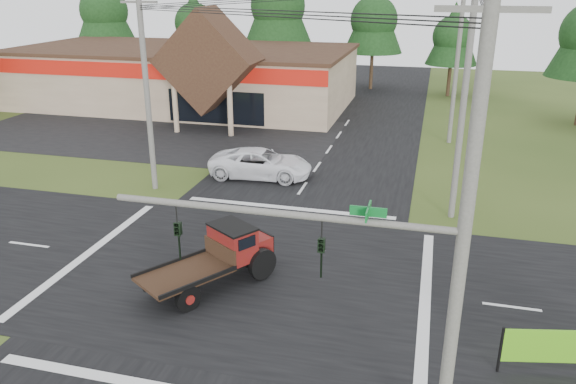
% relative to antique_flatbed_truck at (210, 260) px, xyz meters
% --- Properties ---
extents(ground, '(120.00, 120.00, 0.00)m').
position_rel_antique_flatbed_truck_xyz_m(ground, '(0.90, 1.29, -1.12)').
color(ground, '#314518').
rests_on(ground, ground).
extents(road_ns, '(12.00, 120.00, 0.02)m').
position_rel_antique_flatbed_truck_xyz_m(road_ns, '(0.90, 1.29, -1.11)').
color(road_ns, black).
rests_on(road_ns, ground).
extents(road_ew, '(120.00, 12.00, 0.02)m').
position_rel_antique_flatbed_truck_xyz_m(road_ew, '(0.90, 1.29, -1.11)').
color(road_ew, black).
rests_on(road_ew, ground).
extents(parking_apron, '(28.00, 14.00, 0.02)m').
position_rel_antique_flatbed_truck_xyz_m(parking_apron, '(-13.10, 20.29, -1.10)').
color(parking_apron, black).
rests_on(parking_apron, ground).
extents(cvs_building, '(30.40, 18.20, 9.19)m').
position_rel_antique_flatbed_truck_xyz_m(cvs_building, '(-14.80, 30.86, 1.66)').
color(cvs_building, '#9C836A').
rests_on(cvs_building, ground).
extents(traffic_signal_mast, '(8.12, 0.24, 7.00)m').
position_rel_antique_flatbed_truck_xyz_m(traffic_signal_mast, '(6.72, -6.21, 3.31)').
color(traffic_signal_mast, '#595651').
rests_on(traffic_signal_mast, ground).
extents(utility_pole_nr, '(2.00, 0.30, 11.00)m').
position_rel_antique_flatbed_truck_xyz_m(utility_pole_nr, '(8.40, -6.21, 4.52)').
color(utility_pole_nr, '#595651').
rests_on(utility_pole_nr, ground).
extents(utility_pole_nw, '(2.00, 0.30, 10.50)m').
position_rel_antique_flatbed_truck_xyz_m(utility_pole_nw, '(-7.10, 9.29, 4.27)').
color(utility_pole_nw, '#595651').
rests_on(utility_pole_nw, ground).
extents(utility_pole_ne, '(2.00, 0.30, 11.50)m').
position_rel_antique_flatbed_truck_xyz_m(utility_pole_ne, '(8.90, 9.29, 4.77)').
color(utility_pole_ne, '#595651').
rests_on(utility_pole_ne, ground).
extents(utility_pole_n, '(2.00, 0.30, 11.20)m').
position_rel_antique_flatbed_truck_xyz_m(utility_pole_n, '(8.90, 23.29, 4.62)').
color(utility_pole_n, '#595651').
rests_on(utility_pole_n, ground).
extents(tree_row_a, '(6.72, 6.72, 12.12)m').
position_rel_antique_flatbed_truck_xyz_m(tree_row_a, '(-29.10, 41.29, 6.93)').
color(tree_row_a, '#332316').
rests_on(tree_row_a, ground).
extents(tree_row_b, '(5.60, 5.60, 10.10)m').
position_rel_antique_flatbed_truck_xyz_m(tree_row_b, '(-19.10, 43.29, 5.59)').
color(tree_row_b, '#332316').
rests_on(tree_row_b, ground).
extents(tree_row_c, '(7.28, 7.28, 13.13)m').
position_rel_antique_flatbed_truck_xyz_m(tree_row_c, '(-9.10, 42.29, 7.60)').
color(tree_row_c, '#332316').
rests_on(tree_row_c, ground).
extents(tree_row_d, '(6.16, 6.16, 11.11)m').
position_rel_antique_flatbed_truck_xyz_m(tree_row_d, '(0.90, 43.29, 6.26)').
color(tree_row_d, '#332316').
rests_on(tree_row_d, ground).
extents(tree_row_e, '(5.04, 5.04, 9.09)m').
position_rel_antique_flatbed_truck_xyz_m(tree_row_e, '(8.90, 41.29, 4.92)').
color(tree_row_e, '#332316').
rests_on(tree_row_e, ground).
extents(antique_flatbed_truck, '(4.65, 5.58, 2.24)m').
position_rel_antique_flatbed_truck_xyz_m(antique_flatbed_truck, '(0.00, 0.00, 0.00)').
color(antique_flatbed_truck, '#62160E').
rests_on(antique_flatbed_truck, ground).
extents(white_pickup, '(6.14, 3.15, 1.66)m').
position_rel_antique_flatbed_truck_xyz_m(white_pickup, '(-1.94, 12.66, -0.29)').
color(white_pickup, white).
rests_on(white_pickup, ground).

